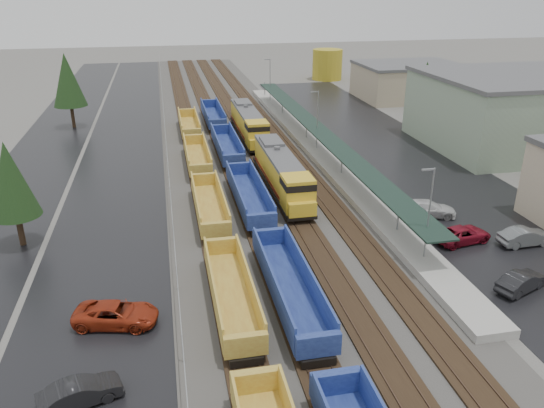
{
  "coord_description": "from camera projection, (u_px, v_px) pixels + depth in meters",
  "views": [
    {
      "loc": [
        -9.53,
        -13.34,
        20.51
      ],
      "look_at": [
        -0.59,
        29.71,
        2.0
      ],
      "focal_mm": 35.0,
      "sensor_mm": 36.0,
      "label": 1
    }
  ],
  "objects": [
    {
      "name": "locomotive_lead",
      "position": [
        282.0,
        173.0,
        54.74
      ],
      "size": [
        2.8,
        18.43,
        4.17
      ],
      "color": "black",
      "rests_on": "ground"
    },
    {
      "name": "parked_car_east_e",
      "position": [
        525.0,
        237.0,
        44.39
      ],
      "size": [
        1.74,
        4.62,
        1.51
      ],
      "primitive_type": "imported",
      "rotation": [
        0.0,
        0.0,
        1.6
      ],
      "color": "slate",
      "rests_on": "ground"
    },
    {
      "name": "well_string_yellow",
      "position": [
        219.0,
        242.0,
        42.59
      ],
      "size": [
        2.6,
        89.8,
        2.31
      ],
      "color": "#B48432",
      "rests_on": "ground"
    },
    {
      "name": "west_road",
      "position": [
        49.0,
        146.0,
        71.25
      ],
      "size": [
        9.0,
        160.0,
        0.02
      ],
      "primitive_type": "cube",
      "color": "black",
      "rests_on": "ground"
    },
    {
      "name": "storage_tank",
      "position": [
        327.0,
        65.0,
        118.71
      ],
      "size": [
        6.61,
        6.61,
        6.61
      ],
      "primitive_type": "cylinder",
      "color": "#AF9B23",
      "rests_on": "ground"
    },
    {
      "name": "east_commuter_lot",
      "position": [
        385.0,
        148.0,
        70.46
      ],
      "size": [
        16.0,
        100.0,
        0.02
      ],
      "primitive_type": "cube",
      "color": "black",
      "rests_on": "ground"
    },
    {
      "name": "locomotive_trail",
      "position": [
        249.0,
        124.0,
        73.69
      ],
      "size": [
        2.8,
        18.43,
        4.17
      ],
      "color": "black",
      "rests_on": "ground"
    },
    {
      "name": "trackbed",
      "position": [
        233.0,
        135.0,
        75.87
      ],
      "size": [
        14.6,
        160.0,
        0.22
      ],
      "color": "black",
      "rests_on": "ground"
    },
    {
      "name": "parked_car_east_a",
      "position": [
        521.0,
        282.0,
        37.84
      ],
      "size": [
        3.0,
        4.57,
        1.42
      ],
      "primitive_type": "imported",
      "rotation": [
        0.0,
        0.0,
        1.95
      ],
      "color": "black",
      "rests_on": "ground"
    },
    {
      "name": "distant_hills",
      "position": [
        290.0,
        35.0,
        220.3
      ],
      "size": [
        301.0,
        140.0,
        25.2
      ],
      "color": "#54644D",
      "rests_on": "ground"
    },
    {
      "name": "tree_east",
      "position": [
        425.0,
        86.0,
        76.86
      ],
      "size": [
        4.4,
        4.4,
        10.0
      ],
      "color": "#332316",
      "rests_on": "ground"
    },
    {
      "name": "industrial_buildings",
      "position": [
        536.0,
        117.0,
        68.58
      ],
      "size": [
        32.52,
        75.3,
        9.5
      ],
      "color": "#C1B394",
      "rests_on": "ground"
    },
    {
      "name": "parked_car_east_b",
      "position": [
        462.0,
        235.0,
        44.92
      ],
      "size": [
        3.13,
        5.32,
        1.39
      ],
      "primitive_type": "imported",
      "rotation": [
        0.0,
        0.0,
        1.74
      ],
      "color": "maroon",
      "rests_on": "ground"
    },
    {
      "name": "tree_west_near",
      "position": [
        10.0,
        180.0,
        42.48
      ],
      "size": [
        3.96,
        3.96,
        9.0
      ],
      "color": "#332316",
      "rests_on": "ground"
    },
    {
      "name": "chainlink_fence",
      "position": [
        165.0,
        132.0,
        72.12
      ],
      "size": [
        0.08,
        160.04,
        2.02
      ],
      "color": "gray",
      "rests_on": "ground"
    },
    {
      "name": "west_parking_lot",
      "position": [
        125.0,
        142.0,
        73.12
      ],
      "size": [
        10.0,
        160.0,
        0.02
      ],
      "primitive_type": "cube",
      "color": "black",
      "rests_on": "ground"
    },
    {
      "name": "parked_car_west_b",
      "position": [
        80.0,
        393.0,
        27.61
      ],
      "size": [
        2.74,
        4.54,
        1.41
      ],
      "primitive_type": "imported",
      "rotation": [
        0.0,
        0.0,
        1.88
      ],
      "color": "black",
      "rests_on": "ground"
    },
    {
      "name": "parked_car_east_c",
      "position": [
        427.0,
        209.0,
        49.81
      ],
      "size": [
        3.42,
        5.69,
        1.54
      ],
      "primitive_type": "imported",
      "rotation": [
        0.0,
        0.0,
        1.32
      ],
      "color": "silver",
      "rests_on": "ground"
    },
    {
      "name": "station_platform",
      "position": [
        317.0,
        147.0,
        68.41
      ],
      "size": [
        3.0,
        80.0,
        8.0
      ],
      "color": "#9E9B93",
      "rests_on": "ground"
    },
    {
      "name": "well_string_blue",
      "position": [
        265.0,
        233.0,
        44.07
      ],
      "size": [
        2.68,
        100.25,
        2.38
      ],
      "color": "navy",
      "rests_on": "ground"
    },
    {
      "name": "parked_car_west_c",
      "position": [
        116.0,
        314.0,
        34.07
      ],
      "size": [
        3.61,
        5.78,
        1.49
      ],
      "primitive_type": "imported",
      "rotation": [
        0.0,
        0.0,
        1.35
      ],
      "color": "#982B13",
      "rests_on": "ground"
    },
    {
      "name": "ballast_strip",
      "position": [
        233.0,
        136.0,
        75.92
      ],
      "size": [
        20.0,
        160.0,
        0.08
      ],
      "primitive_type": "cube",
      "color": "#302D2B",
      "rests_on": "ground"
    },
    {
      "name": "tree_west_far",
      "position": [
        67.0,
        80.0,
        77.88
      ],
      "size": [
        4.84,
        4.84,
        11.0
      ],
      "color": "#332316",
      "rests_on": "ground"
    }
  ]
}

